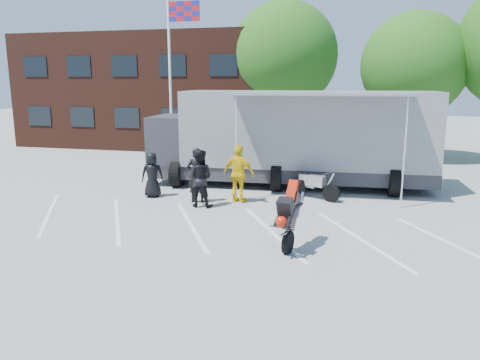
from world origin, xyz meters
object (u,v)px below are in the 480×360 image
at_px(tree_left, 284,56).
at_px(stunt_bike_rider, 295,245).
at_px(spectator_leather_b, 197,175).
at_px(spectator_leather_a, 152,175).
at_px(flagpole, 175,61).
at_px(transporter_truck, 293,185).
at_px(parked_motorcycle, 313,199).
at_px(spectator_leather_c, 199,178).
at_px(tree_mid, 414,65).
at_px(spectator_hivis, 239,174).

bearing_deg(tree_left, stunt_bike_rider, -79.34).
height_order(stunt_bike_rider, spectator_leather_b, spectator_leather_b).
xyz_separation_m(tree_left, spectator_leather_a, (-2.75, -12.10, -4.75)).
height_order(flagpole, transporter_truck, flagpole).
xyz_separation_m(parked_motorcycle, stunt_bike_rider, (0.06, -5.02, 0.00)).
bearing_deg(spectator_leather_c, flagpole, -63.89).
relative_size(tree_left, tree_mid, 1.13).
height_order(tree_left, parked_motorcycle, tree_left).
relative_size(tree_left, stunt_bike_rider, 4.51).
relative_size(tree_left, spectator_hivis, 4.29).
bearing_deg(tree_mid, transporter_truck, -122.62).
distance_m(transporter_truck, spectator_leather_a, 5.71).
distance_m(parked_motorcycle, spectator_leather_c, 4.22).
relative_size(spectator_leather_b, spectator_leather_c, 0.99).
bearing_deg(tree_mid, spectator_leather_a, -131.29).
bearing_deg(spectator_hivis, spectator_leather_b, 26.99).
distance_m(tree_mid, stunt_bike_rider, 16.23).
bearing_deg(transporter_truck, spectator_hivis, -118.38).
xyz_separation_m(flagpole, spectator_leather_a, (1.50, -6.10, -4.23)).
bearing_deg(spectator_leather_b, transporter_truck, -136.66).
relative_size(spectator_leather_b, spectator_hivis, 0.95).
xyz_separation_m(tree_mid, spectator_leather_c, (-7.65, -11.93, -3.98)).
bearing_deg(spectator_leather_a, parked_motorcycle, 171.33).
xyz_separation_m(flagpole, parked_motorcycle, (7.18, -4.92, -5.05)).
xyz_separation_m(stunt_bike_rider, spectator_hivis, (-2.51, 3.88, 1.01)).
relative_size(stunt_bike_rider, spectator_leather_b, 1.00).
height_order(transporter_truck, spectator_leather_a, transporter_truck).
relative_size(stunt_bike_rider, spectator_hivis, 0.95).
bearing_deg(flagpole, spectator_leather_b, -62.62).
xyz_separation_m(transporter_truck, spectator_leather_b, (-2.85, -3.51, 0.96)).
xyz_separation_m(tree_mid, stunt_bike_rider, (-4.00, -14.93, -4.94)).
bearing_deg(spectator_leather_a, transporter_truck, -166.22).
bearing_deg(parked_motorcycle, tree_left, 40.02).
bearing_deg(spectator_leather_c, stunt_bike_rider, 139.18).
bearing_deg(spectator_leather_c, tree_left, -94.20).
relative_size(tree_left, parked_motorcycle, 4.07).
relative_size(tree_mid, stunt_bike_rider, 4.01).
bearing_deg(flagpole, tree_mid, 23.97).
relative_size(tree_mid, transporter_truck, 0.65).
relative_size(spectator_leather_a, spectator_hivis, 0.81).
distance_m(transporter_truck, spectator_leather_c, 4.86).
xyz_separation_m(spectator_leather_a, spectator_leather_c, (2.10, -0.83, 0.15)).
height_order(spectator_leather_a, spectator_leather_c, spectator_leather_c).
height_order(flagpole, spectator_leather_b, flagpole).
bearing_deg(flagpole, transporter_truck, -25.31).
height_order(spectator_leather_b, spectator_leather_c, spectator_leather_c).
bearing_deg(tree_mid, spectator_leather_b, -124.71).
bearing_deg(spectator_leather_b, spectator_hivis, -172.84).
bearing_deg(tree_left, spectator_hivis, -87.69).
bearing_deg(transporter_truck, spectator_leather_a, -149.45).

